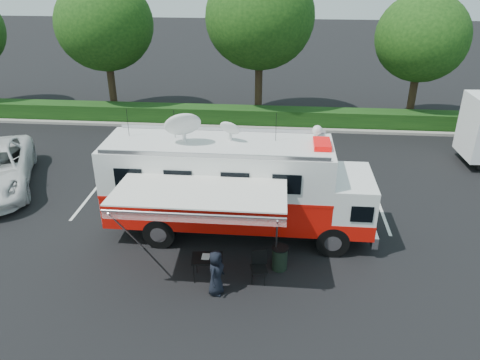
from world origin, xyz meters
name	(u,v)px	position (x,y,z in m)	size (l,w,h in m)	color
ground_plane	(239,232)	(0.00, 0.00, 0.00)	(120.00, 120.00, 0.00)	black
back_border	(280,35)	(1.14, 12.90, 5.00)	(60.00, 6.14, 8.87)	#9E998E
stall_lines	(233,194)	(-0.50, 3.00, 0.00)	(24.12, 5.50, 0.01)	silver
command_truck	(236,186)	(-0.08, 0.00, 1.91)	(9.31, 2.56, 4.47)	black
awning	(199,196)	(-0.91, -2.66, 2.88)	(5.08, 2.63, 3.07)	silver
person	(217,292)	(-0.37, -3.39, 0.00)	(0.72, 0.47, 1.47)	black
folding_table	(207,259)	(-0.73, -2.75, 0.76)	(1.01, 0.77, 0.81)	black
folding_chair	(259,263)	(0.87, -2.63, 0.61)	(0.58, 0.61, 1.03)	black
trash_bin	(280,258)	(1.51, -2.02, 0.41)	(0.54, 0.54, 0.81)	black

